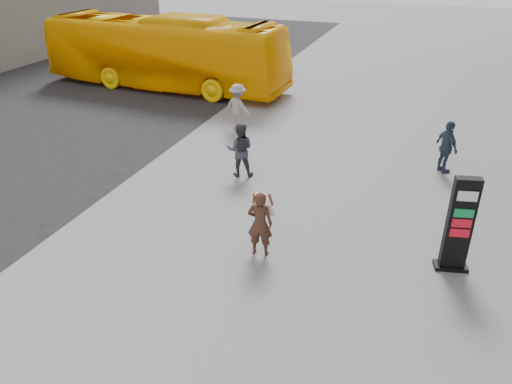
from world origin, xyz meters
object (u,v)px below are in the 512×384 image
(woman, at_px, (260,223))
(bus, at_px, (164,52))
(pedestrian_c, at_px, (447,147))
(pedestrian_b, at_px, (238,107))
(pedestrian_a, at_px, (240,150))
(info_pylon, at_px, (459,225))

(woman, bearing_deg, bus, -59.34)
(bus, distance_m, pedestrian_c, 14.42)
(pedestrian_b, xyz_separation_m, pedestrian_c, (7.63, -1.37, -0.05))
(woman, bearing_deg, pedestrian_a, -68.99)
(pedestrian_a, bearing_deg, bus, -66.01)
(info_pylon, distance_m, pedestrian_a, 7.01)
(info_pylon, xyz_separation_m, woman, (-4.30, -0.94, -0.30))
(woman, distance_m, bus, 15.24)
(info_pylon, relative_size, woman, 1.39)
(info_pylon, xyz_separation_m, bus, (-13.56, 11.13, 0.56))
(pedestrian_a, height_order, pedestrian_b, pedestrian_b)
(pedestrian_a, bearing_deg, info_pylon, 137.74)
(pedestrian_c, bearing_deg, info_pylon, 148.02)
(pedestrian_b, bearing_deg, bus, -19.75)
(info_pylon, height_order, pedestrian_a, info_pylon)
(woman, xyz_separation_m, pedestrian_b, (-3.68, 7.71, 0.05))
(pedestrian_a, xyz_separation_m, pedestrian_b, (-1.63, 3.83, 0.04))
(info_pylon, relative_size, pedestrian_c, 1.35)
(bus, bearing_deg, pedestrian_a, -135.72)
(bus, bearing_deg, info_pylon, -126.46)
(info_pylon, bearing_deg, pedestrian_a, 142.26)
(info_pylon, height_order, pedestrian_b, info_pylon)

